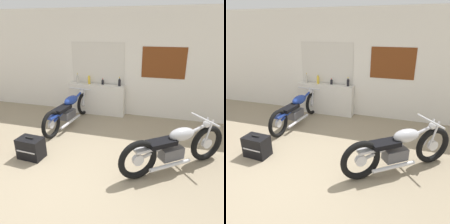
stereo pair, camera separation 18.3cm
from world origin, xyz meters
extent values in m
plane|color=gray|center=(0.00, 0.00, 0.00)|extent=(24.00, 24.00, 0.00)
cube|color=silver|center=(0.00, 3.16, 1.40)|extent=(10.00, 0.06, 2.80)
cube|color=silver|center=(-0.39, 3.13, 1.42)|extent=(1.43, 0.01, 1.03)
cube|color=beige|center=(-0.39, 3.12, 1.42)|extent=(1.49, 0.01, 1.09)
cube|color=brown|center=(1.36, 3.13, 1.49)|extent=(1.09, 0.01, 0.78)
cube|color=silver|center=(-0.39, 2.98, 0.43)|extent=(1.59, 0.28, 0.85)
cylinder|color=#B7B2A8|center=(-0.95, 2.98, 0.95)|extent=(0.06, 0.06, 0.20)
cone|color=#B7B2A8|center=(-0.95, 2.98, 1.08)|extent=(0.05, 0.05, 0.05)
cylinder|color=gold|center=(-0.95, 2.98, 1.11)|extent=(0.02, 0.02, 0.02)
cylinder|color=gold|center=(-0.61, 2.99, 0.95)|extent=(0.07, 0.07, 0.20)
cone|color=gold|center=(-0.61, 2.99, 1.08)|extent=(0.06, 0.06, 0.06)
cylinder|color=silver|center=(-0.61, 2.99, 1.12)|extent=(0.03, 0.03, 0.02)
cylinder|color=black|center=(-0.23, 3.03, 0.91)|extent=(0.07, 0.07, 0.12)
cone|color=black|center=(-0.23, 3.03, 0.98)|extent=(0.06, 0.06, 0.03)
cylinder|color=red|center=(-0.23, 3.03, 1.01)|extent=(0.03, 0.03, 0.01)
cylinder|color=black|center=(0.26, 2.98, 0.94)|extent=(0.07, 0.07, 0.17)
cone|color=black|center=(0.26, 2.98, 1.05)|extent=(0.06, 0.06, 0.05)
cylinder|color=gold|center=(0.26, 2.98, 1.08)|extent=(0.03, 0.03, 0.02)
torus|color=black|center=(-0.74, 2.83, 0.32)|extent=(0.14, 0.64, 0.63)
cylinder|color=silver|center=(-0.74, 2.83, 0.32)|extent=(0.08, 0.18, 0.18)
torus|color=black|center=(-0.87, 1.30, 0.32)|extent=(0.14, 0.64, 0.63)
cylinder|color=silver|center=(-0.87, 1.30, 0.32)|extent=(0.08, 0.18, 0.18)
cube|color=#4C4C51|center=(-0.81, 1.99, 0.30)|extent=(0.26, 0.45, 0.19)
cylinder|color=navy|center=(-0.81, 1.99, 0.49)|extent=(0.18, 1.39, 0.40)
ellipsoid|color=navy|center=(-0.79, 2.19, 0.61)|extent=(0.29, 0.54, 0.22)
cube|color=black|center=(-0.83, 1.76, 0.53)|extent=(0.29, 0.54, 0.08)
cube|color=navy|center=(-0.87, 1.39, 0.47)|extent=(0.17, 0.32, 0.04)
cylinder|color=silver|center=(-0.80, 2.76, 0.55)|extent=(0.05, 0.18, 0.45)
cylinder|color=silver|center=(-0.68, 2.75, 0.55)|extent=(0.05, 0.18, 0.45)
cylinder|color=silver|center=(-0.75, 2.67, 0.78)|extent=(0.64, 0.09, 0.03)
sphere|color=silver|center=(-0.74, 2.73, 0.68)|extent=(0.13, 0.13, 0.13)
cylinder|color=silver|center=(-0.68, 1.87, 0.17)|extent=(0.14, 0.85, 0.06)
torus|color=black|center=(2.33, 1.28, 0.35)|extent=(0.61, 0.51, 0.69)
cylinder|color=silver|center=(2.33, 1.28, 0.35)|extent=(0.19, 0.17, 0.19)
torus|color=black|center=(1.20, 0.41, 0.35)|extent=(0.61, 0.51, 0.69)
cylinder|color=silver|center=(1.20, 0.41, 0.35)|extent=(0.19, 0.17, 0.19)
cube|color=#4C4C51|center=(1.71, 0.80, 0.33)|extent=(0.45, 0.42, 0.21)
cylinder|color=#B2B2B7|center=(1.71, 0.80, 0.53)|extent=(1.06, 0.84, 0.43)
ellipsoid|color=#B2B2B7|center=(1.86, 0.92, 0.65)|extent=(0.53, 0.49, 0.22)
cube|color=black|center=(1.54, 0.67, 0.57)|extent=(0.53, 0.49, 0.08)
cube|color=#B2B2B7|center=(1.27, 0.46, 0.51)|extent=(0.31, 0.28, 0.04)
cylinder|color=silver|center=(2.24, 1.29, 0.60)|extent=(0.16, 0.13, 0.49)
cylinder|color=silver|center=(2.31, 1.19, 0.60)|extent=(0.16, 0.13, 0.49)
cylinder|color=silver|center=(2.22, 1.19, 0.84)|extent=(0.42, 0.53, 0.03)
sphere|color=silver|center=(2.26, 1.23, 0.74)|extent=(0.13, 0.13, 0.13)
cylinder|color=silver|center=(1.72, 0.63, 0.19)|extent=(0.66, 0.53, 0.06)
cube|color=black|center=(-0.83, 0.47, 0.20)|extent=(0.48, 0.33, 0.41)
cube|color=silver|center=(-0.84, 0.32, 0.20)|extent=(0.39, 0.03, 0.02)
cube|color=black|center=(-0.83, 0.47, 0.42)|extent=(0.16, 0.03, 0.02)
camera|label=1|loc=(1.60, -2.57, 2.33)|focal=35.00mm
camera|label=2|loc=(1.78, -2.51, 2.33)|focal=35.00mm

